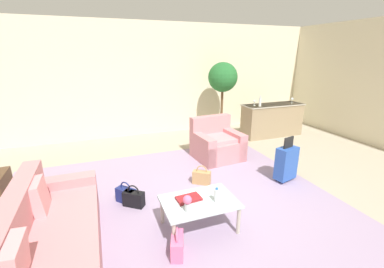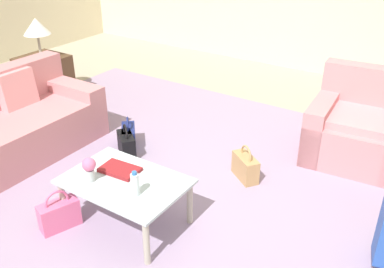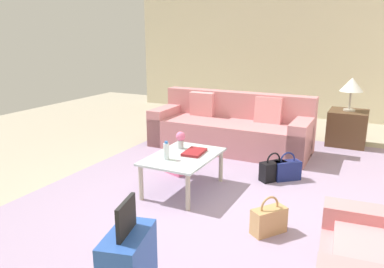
{
  "view_description": "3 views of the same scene",
  "coord_description": "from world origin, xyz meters",
  "views": [
    {
      "loc": [
        -1.53,
        -3.21,
        2.26
      ],
      "look_at": [
        -0.15,
        0.44,
        1.03
      ],
      "focal_mm": 24.0,
      "sensor_mm": 36.0,
      "label": 1
    },
    {
      "loc": [
        1.61,
        -2.57,
        2.31
      ],
      "look_at": [
        -0.16,
        0.11,
        0.63
      ],
      "focal_mm": 40.0,
      "sensor_mm": 36.0,
      "label": 2
    },
    {
      "loc": [
        3.12,
        1.37,
        1.74
      ],
      "look_at": [
        -0.12,
        -0.25,
        0.76
      ],
      "focal_mm": 35.0,
      "sensor_mm": 36.0,
      "label": 3
    }
  ],
  "objects": [
    {
      "name": "water_bottle",
      "position": [
        -0.2,
        -0.6,
        0.51
      ],
      "size": [
        0.06,
        0.06,
        0.2
      ],
      "color": "silver",
      "rests_on": "coffee_table"
    },
    {
      "name": "ground_plane",
      "position": [
        0.0,
        0.0,
        0.0
      ],
      "size": [
        12.0,
        12.0,
        0.0
      ],
      "primitive_type": "plane",
      "color": "#A89E89"
    },
    {
      "name": "area_rug",
      "position": [
        -0.6,
        0.2,
        0.0
      ],
      "size": [
        5.2,
        4.4,
        0.01
      ],
      "primitive_type": "cube",
      "color": "#9984A3",
      "rests_on": "ground"
    },
    {
      "name": "coffee_table",
      "position": [
        -0.4,
        -0.5,
        0.36
      ],
      "size": [
        0.97,
        0.66,
        0.42
      ],
      "color": "silver",
      "rests_on": "ground"
    },
    {
      "name": "handbag_tan",
      "position": [
        0.11,
        0.63,
        0.13
      ],
      "size": [
        0.34,
        0.3,
        0.36
      ],
      "color": "tan",
      "rests_on": "ground"
    },
    {
      "name": "wall_left",
      "position": [
        -5.06,
        0.0,
        1.55
      ],
      "size": [
        0.12,
        8.0,
        3.1
      ],
      "primitive_type": "cube",
      "color": "beige",
      "rests_on": "ground"
    },
    {
      "name": "table_lamp",
      "position": [
        -3.2,
        1.0,
        0.96
      ],
      "size": [
        0.35,
        0.35,
        0.52
      ],
      "color": "#ADA899",
      "rests_on": "side_table"
    },
    {
      "name": "handbag_pink",
      "position": [
        -0.82,
        -0.85,
        0.13
      ],
      "size": [
        0.24,
        0.35,
        0.36
      ],
      "color": "pink",
      "rests_on": "ground"
    },
    {
      "name": "side_table",
      "position": [
        -3.2,
        1.0,
        0.28
      ],
      "size": [
        0.58,
        0.58,
        0.56
      ],
      "primitive_type": "cube",
      "color": "#513823",
      "rests_on": "ground"
    },
    {
      "name": "handbag_navy",
      "position": [
        -1.24,
        0.49,
        0.13
      ],
      "size": [
        0.32,
        0.33,
        0.36
      ],
      "color": "navy",
      "rests_on": "ground"
    },
    {
      "name": "couch",
      "position": [
        -2.19,
        -0.6,
        0.3
      ],
      "size": [
        0.9,
        2.43,
        0.85
      ],
      "color": "#C67F84",
      "rests_on": "ground"
    },
    {
      "name": "coffee_table_book",
      "position": [
        -0.52,
        -0.42,
        0.43
      ],
      "size": [
        0.33,
        0.23,
        0.03
      ],
      "primitive_type": "cube",
      "rotation": [
        0.0,
        0.0,
        0.08
      ],
      "color": "maroon",
      "rests_on": "coffee_table"
    },
    {
      "name": "handbag_black",
      "position": [
        -1.14,
        0.34,
        0.13
      ],
      "size": [
        0.34,
        0.31,
        0.36
      ],
      "color": "black",
      "rests_on": "ground"
    },
    {
      "name": "flower_vase",
      "position": [
        -0.62,
        -0.65,
        0.54
      ],
      "size": [
        0.11,
        0.11,
        0.21
      ],
      "color": "#B2B7BC",
      "rests_on": "coffee_table"
    }
  ]
}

